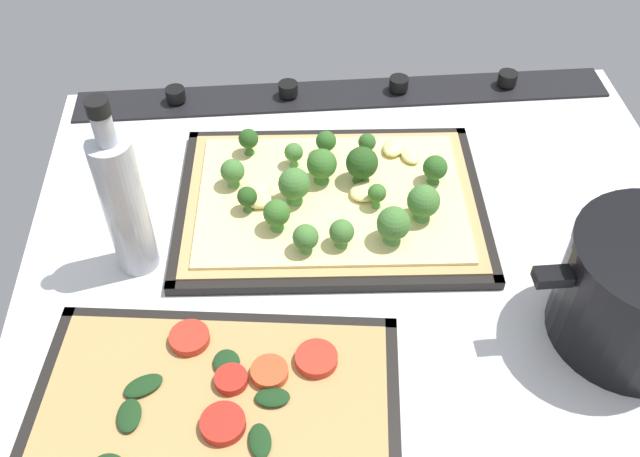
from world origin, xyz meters
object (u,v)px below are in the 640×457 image
(baking_tray_front, at_px, (331,205))
(oil_bottle, at_px, (124,203))
(broccoli_pizza, at_px, (333,195))
(baking_tray_back, at_px, (216,406))
(veggie_pizza_back, at_px, (218,400))

(baking_tray_front, bearing_deg, oil_bottle, 17.44)
(broccoli_pizza, xyz_separation_m, baking_tray_back, (0.14, 0.27, -0.02))
(baking_tray_back, height_order, oil_bottle, oil_bottle)
(baking_tray_back, relative_size, veggie_pizza_back, 1.08)
(veggie_pizza_back, relative_size, oil_bottle, 1.55)
(broccoli_pizza, distance_m, oil_bottle, 0.25)
(oil_bottle, bearing_deg, baking_tray_front, -162.56)
(broccoli_pizza, relative_size, oil_bottle, 1.61)
(broccoli_pizza, distance_m, veggie_pizza_back, 0.30)
(baking_tray_back, distance_m, oil_bottle, 0.24)
(broccoli_pizza, height_order, baking_tray_back, broccoli_pizza)
(baking_tray_front, bearing_deg, broccoli_pizza, 141.89)
(baking_tray_back, bearing_deg, veggie_pizza_back, -137.95)
(baking_tray_back, bearing_deg, broccoli_pizza, -117.51)
(baking_tray_front, xyz_separation_m, oil_bottle, (0.23, 0.07, 0.09))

